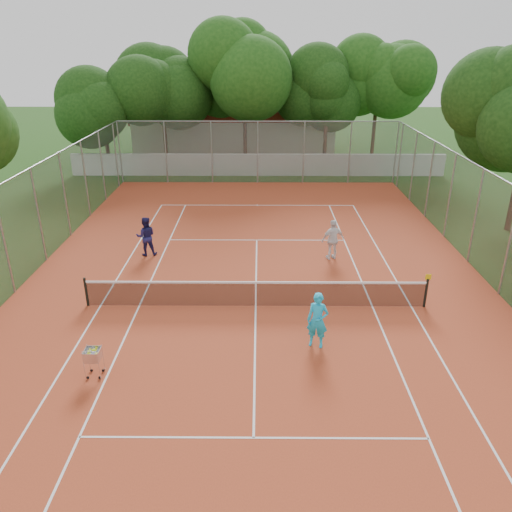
{
  "coord_description": "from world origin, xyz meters",
  "views": [
    {
      "loc": [
        0.12,
        -15.49,
        8.57
      ],
      "look_at": [
        0.0,
        1.5,
        1.3
      ],
      "focal_mm": 35.0,
      "sensor_mm": 36.0,
      "label": 1
    }
  ],
  "objects_px": {
    "player_near": "(318,320)",
    "ball_hopper": "(94,362)",
    "clubhouse": "(235,122)",
    "player_far_right": "(333,240)",
    "tennis_net": "(256,294)",
    "player_far_left": "(146,236)"
  },
  "relations": [
    {
      "from": "tennis_net",
      "to": "player_far_right",
      "type": "bearing_deg",
      "value": 52.55
    },
    {
      "from": "player_far_left",
      "to": "player_far_right",
      "type": "height_order",
      "value": "player_far_right"
    },
    {
      "from": "clubhouse",
      "to": "ball_hopper",
      "type": "xyz_separation_m",
      "value": [
        -2.44,
        -33.03,
        -1.72
      ]
    },
    {
      "from": "player_far_left",
      "to": "clubhouse",
      "type": "bearing_deg",
      "value": -106.54
    },
    {
      "from": "player_near",
      "to": "ball_hopper",
      "type": "distance_m",
      "value": 6.52
    },
    {
      "from": "player_far_right",
      "to": "ball_hopper",
      "type": "relative_size",
      "value": 1.89
    },
    {
      "from": "tennis_net",
      "to": "player_far_right",
      "type": "relative_size",
      "value": 6.79
    },
    {
      "from": "ball_hopper",
      "to": "player_far_right",
      "type": "bearing_deg",
      "value": 41.2
    },
    {
      "from": "player_near",
      "to": "ball_hopper",
      "type": "xyz_separation_m",
      "value": [
        -6.32,
        -1.56,
        -0.42
      ]
    },
    {
      "from": "tennis_net",
      "to": "player_far_left",
      "type": "relative_size",
      "value": 6.88
    },
    {
      "from": "player_near",
      "to": "player_far_right",
      "type": "bearing_deg",
      "value": 95.37
    },
    {
      "from": "player_near",
      "to": "player_far_left",
      "type": "bearing_deg",
      "value": 150.11
    },
    {
      "from": "player_far_right",
      "to": "clubhouse",
      "type": "bearing_deg",
      "value": -95.33
    },
    {
      "from": "tennis_net",
      "to": "clubhouse",
      "type": "bearing_deg",
      "value": 93.95
    },
    {
      "from": "clubhouse",
      "to": "player_far_left",
      "type": "relative_size",
      "value": 9.5
    },
    {
      "from": "player_far_left",
      "to": "ball_hopper",
      "type": "bearing_deg",
      "value": 82.22
    },
    {
      "from": "tennis_net",
      "to": "ball_hopper",
      "type": "bearing_deg",
      "value": -137.76
    },
    {
      "from": "clubhouse",
      "to": "player_far_right",
      "type": "distance_m",
      "value": 25.34
    },
    {
      "from": "player_far_right",
      "to": "ball_hopper",
      "type": "xyz_separation_m",
      "value": [
        -7.69,
        -8.27,
        -0.41
      ]
    },
    {
      "from": "player_far_left",
      "to": "ball_hopper",
      "type": "relative_size",
      "value": 1.86
    },
    {
      "from": "player_far_right",
      "to": "tennis_net",
      "type": "bearing_deg",
      "value": 35.26
    },
    {
      "from": "clubhouse",
      "to": "player_far_right",
      "type": "xyz_separation_m",
      "value": [
        5.25,
        -24.76,
        -1.31
      ]
    }
  ]
}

